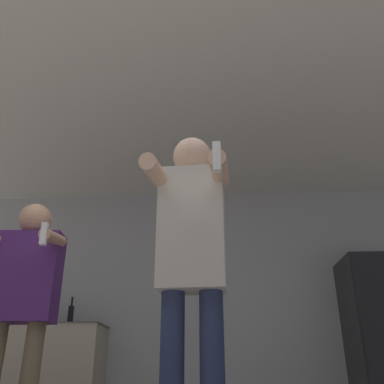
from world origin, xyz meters
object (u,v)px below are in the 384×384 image
at_px(bottle_green_wine, 71,314).
at_px(bottle_brown_liquor, 1,315).
at_px(bottle_short_whiskey, 35,316).
at_px(person_woman_foreground, 192,255).
at_px(person_man_side, 23,292).

relative_size(bottle_green_wine, bottle_brown_liquor, 1.04).
distance_m(bottle_short_whiskey, bottle_brown_liquor, 0.37).
height_order(bottle_brown_liquor, person_woman_foreground, person_woman_foreground).
xyz_separation_m(bottle_green_wine, bottle_brown_liquor, (-0.75, 0.00, 0.01)).
relative_size(bottle_brown_liquor, person_man_side, 0.19).
bearing_deg(bottle_short_whiskey, person_man_side, -69.74).
relative_size(bottle_short_whiskey, bottle_brown_liquor, 0.88).
xyz_separation_m(bottle_short_whiskey, person_man_side, (0.68, -1.83, -0.10)).
relative_size(bottle_green_wine, person_woman_foreground, 0.19).
xyz_separation_m(bottle_short_whiskey, bottle_brown_liquor, (-0.37, 0.00, 0.02)).
bearing_deg(person_man_side, person_woman_foreground, -32.04).
distance_m(bottle_short_whiskey, bottle_green_wine, 0.39).
bearing_deg(person_woman_foreground, bottle_brown_liquor, 130.69).
xyz_separation_m(bottle_green_wine, person_woman_foreground, (1.44, -2.55, -0.09)).
bearing_deg(person_man_side, bottle_green_wine, 98.95).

